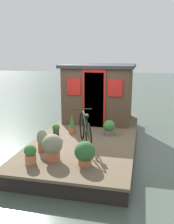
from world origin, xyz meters
The scene contains 11 objects.
ground_plane centered at (0.00, 0.00, 0.00)m, with size 60.00×60.00×0.00m, color #47564C.
houseboat_deck centered at (0.00, 0.00, 0.19)m, with size 5.52×2.65×0.39m.
houseboat_cabin centered at (1.65, 0.00, 1.35)m, with size 1.93×2.35×1.91m.
bicycle centered at (-0.88, -0.10, 0.78)m, with size 1.59×0.74×0.86m.
potted_plant_ivy centered at (0.08, -0.58, 0.61)m, with size 0.34×0.34×0.43m.
potted_plant_thyme centered at (-1.48, 0.79, 0.66)m, with size 0.25×0.25×0.54m.
potted_plant_mint centered at (-0.04, 0.48, 0.66)m, with size 0.18×0.18×0.58m.
potted_plant_succulent centered at (-1.98, -0.36, 0.65)m, with size 0.43×0.43×0.51m.
potted_plant_basil centered at (-2.17, 0.77, 0.60)m, with size 0.26×0.26×0.42m.
potted_plant_sage centered at (-1.90, 0.38, 0.70)m, with size 0.44×0.44×0.58m.
potted_plant_lavender centered at (-0.42, 0.83, 0.59)m, with size 0.21×0.21×0.37m.
Camera 1 is at (-6.60, -1.45, 2.63)m, focal length 39.69 mm.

